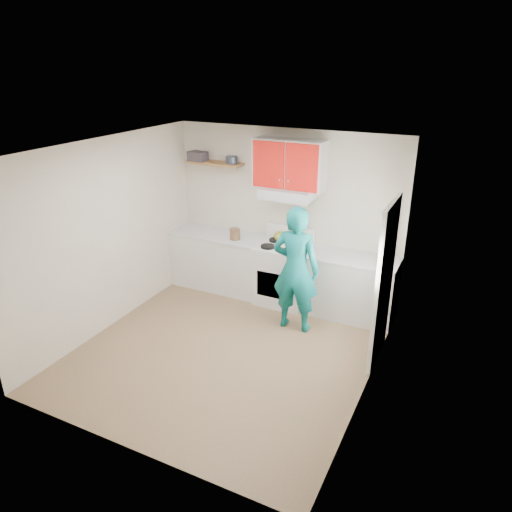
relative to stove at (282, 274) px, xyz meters
The scene contains 21 objects.
floor 1.64m from the stove, 93.63° to the right, with size 3.80×3.80×0.00m, color brown.
ceiling 2.66m from the stove, 93.63° to the right, with size 3.60×3.80×0.04m, color white.
back_wall 0.91m from the stove, 107.10° to the left, with size 3.60×0.04×2.60m, color beige.
front_wall 3.58m from the stove, 91.65° to the right, with size 3.60×0.04×2.60m, color beige.
left_wall 2.61m from the stove, 140.34° to the right, with size 0.04×3.80×2.60m, color beige.
right_wall 2.46m from the stove, 42.81° to the right, with size 0.04×3.80×2.60m, color beige.
door 1.97m from the stove, 27.58° to the right, with size 0.05×0.85×2.05m, color white.
door_glass 2.11m from the stove, 27.97° to the right, with size 0.01×0.55×0.95m, color white.
counter_left 1.14m from the stove, behind, with size 1.52×0.60×0.90m, color silver.
counter_right 1.04m from the stove, ahead, with size 1.32×0.60×0.90m, color silver.
stove is the anchor object (origin of this frame).
range_hood 1.24m from the stove, 90.00° to the left, with size 0.76×0.44×0.15m, color silver.
upper_cabinets 1.67m from the stove, 90.00° to the left, with size 1.02×0.33×0.70m, color #B1160F.
shelf 2.01m from the stove, behind, with size 0.90×0.30×0.04m, color brown.
books 2.25m from the stove, behind, with size 0.28×0.20×0.14m, color #393239.
tin 1.90m from the stove, 168.65° to the left, with size 0.18×0.18×0.11m, color #333D4C.
kettle 0.58m from the stove, 127.01° to the left, with size 0.19×0.19×0.16m, color olive.
crock 0.95m from the stove, behind, with size 0.16×0.16×0.19m, color #523923.
cutting_board 1.10m from the stove, ahead, with size 0.32×0.23×0.02m, color olive.
silicone_mat 1.34m from the stove, ahead, with size 0.29×0.24×0.01m, color red.
person 0.90m from the stove, 54.58° to the right, with size 0.65×0.42×1.78m, color #0B6463.
Camera 1 is at (2.66, -4.57, 3.52)m, focal length 33.55 mm.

